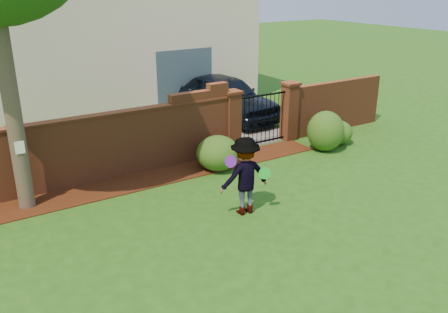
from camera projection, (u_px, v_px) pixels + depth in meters
ground at (240, 227)px, 10.05m from camera, size 80.00×80.00×0.01m
mulch_bed at (137, 182)px, 12.20m from camera, size 11.10×1.08×0.03m
brick_wall at (84, 149)px, 11.88m from camera, size 8.70×0.31×2.16m
brick_wall_return at (335, 106)px, 16.22m from camera, size 4.00×0.25×1.70m
pillar_left at (232, 121)px, 14.08m from camera, size 0.50×0.50×1.88m
pillar_right at (289, 111)px, 15.18m from camera, size 0.50×0.50×1.88m
iron_gate at (262, 119)px, 14.66m from camera, size 1.78×0.03×1.60m
driveway at (198, 116)px, 18.13m from camera, size 3.20×8.00×0.01m
house at (93, 26)px, 18.93m from camera, size 12.40×6.40×6.30m
car at (231, 98)px, 17.42m from camera, size 2.42×4.92×1.61m
paper_notice at (20, 148)px, 10.25m from camera, size 0.20×0.01×0.28m
shrub_left at (218, 153)px, 12.90m from camera, size 1.17×1.17×0.96m
shrub_middle at (326, 131)px, 14.32m from camera, size 1.11×1.11×1.22m
shrub_right at (339, 133)px, 14.95m from camera, size 0.85×0.85×0.76m
man at (245, 177)px, 10.33m from camera, size 1.21×0.77×1.77m
frisbee_purple at (231, 161)px, 9.97m from camera, size 0.27×0.12×0.26m
frisbee_green at (265, 173)px, 10.26m from camera, size 0.27×0.17×0.27m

